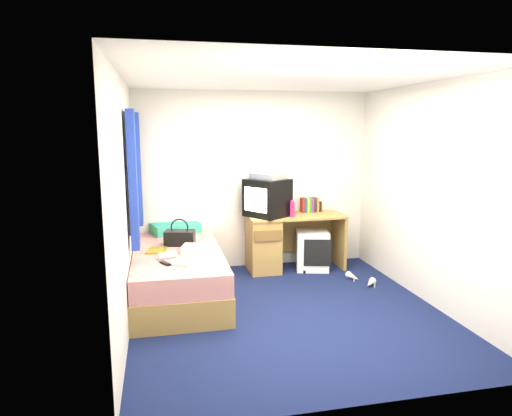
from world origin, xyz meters
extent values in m
plane|color=#0C1438|center=(0.00, 0.00, 0.00)|extent=(3.40, 3.40, 0.00)
plane|color=white|center=(0.00, 0.00, 2.40)|extent=(3.40, 3.40, 0.00)
plane|color=silver|center=(0.00, 1.70, 1.20)|extent=(3.20, 0.00, 3.20)
plane|color=silver|center=(0.00, -1.70, 1.20)|extent=(3.20, 0.00, 3.20)
plane|color=silver|center=(-1.60, 0.00, 1.20)|extent=(0.00, 3.40, 3.40)
plane|color=silver|center=(1.60, 0.00, 1.20)|extent=(0.00, 3.40, 3.40)
cube|color=#AB8747|center=(-1.10, 0.70, 0.15)|extent=(1.00, 2.00, 0.30)
cube|color=brown|center=(-0.60, 0.30, 0.16)|extent=(0.02, 0.70, 0.18)
cube|color=white|center=(-1.10, 0.70, 0.42)|extent=(0.98, 1.98, 0.24)
cube|color=#1A6CAE|center=(-1.09, 1.62, 0.61)|extent=(0.69, 0.55, 0.13)
cube|color=#AB8747|center=(0.52, 1.42, 0.73)|extent=(1.30, 0.55, 0.03)
cube|color=#AB8747|center=(0.07, 1.42, 0.36)|extent=(0.40, 0.52, 0.72)
cube|color=#AB8747|center=(1.15, 1.42, 0.36)|extent=(0.04, 0.52, 0.72)
cube|color=#AB8747|center=(0.77, 1.67, 0.45)|extent=(0.78, 0.03, 0.55)
cube|color=white|center=(0.74, 1.35, 0.27)|extent=(0.52, 0.52, 0.53)
cube|color=black|center=(0.13, 1.44, 1.00)|extent=(0.67, 0.67, 0.50)
cube|color=#F9F69D|center=(-0.06, 1.31, 1.00)|extent=(0.23, 0.31, 0.31)
cube|color=silver|center=(0.13, 1.44, 1.29)|extent=(0.48, 0.50, 0.08)
cube|color=maroon|center=(0.67, 1.60, 0.85)|extent=(0.03, 0.13, 0.20)
cube|color=navy|center=(0.71, 1.60, 0.85)|extent=(0.03, 0.13, 0.20)
cube|color=gold|center=(0.74, 1.60, 0.85)|extent=(0.03, 0.13, 0.20)
cube|color=#337F33|center=(0.78, 1.60, 0.85)|extent=(0.03, 0.13, 0.20)
cube|color=#7F337F|center=(0.81, 1.60, 0.85)|extent=(0.03, 0.13, 0.20)
cube|color=#262626|center=(0.85, 1.60, 0.85)|extent=(0.03, 0.13, 0.20)
cube|color=#B26633|center=(0.88, 1.60, 0.85)|extent=(0.03, 0.13, 0.20)
cube|color=#322310|center=(0.93, 1.63, 0.82)|extent=(0.03, 0.12, 0.14)
cylinder|color=#EE216A|center=(0.44, 1.31, 0.85)|extent=(0.08, 0.08, 0.20)
cylinder|color=white|center=(0.45, 1.46, 0.84)|extent=(0.06, 0.06, 0.18)
cube|color=black|center=(-1.06, 0.96, 0.63)|extent=(0.38, 0.27, 0.17)
torus|color=black|center=(-1.06, 0.96, 0.75)|extent=(0.21, 0.06, 0.21)
cube|color=silver|center=(-0.91, 0.57, 0.58)|extent=(0.32, 0.29, 0.09)
cube|color=gold|center=(-1.33, 0.74, 0.55)|extent=(0.25, 0.31, 0.01)
cylinder|color=white|center=(-1.22, 0.42, 0.58)|extent=(0.21, 0.15, 0.07)
cube|color=#FC9A38|center=(-1.12, 0.14, 0.55)|extent=(0.22, 0.16, 0.01)
cube|color=black|center=(-1.24, 0.20, 0.55)|extent=(0.12, 0.16, 0.02)
cube|color=silver|center=(-1.58, 0.90, 1.45)|extent=(0.02, 0.90, 1.10)
cube|color=white|center=(-1.57, 0.90, 2.04)|extent=(0.06, 1.06, 0.08)
cube|color=white|center=(-1.57, 0.90, 0.86)|extent=(0.06, 1.06, 0.08)
cube|color=navy|center=(-1.53, 0.31, 1.40)|extent=(0.08, 0.24, 1.40)
cube|color=navy|center=(-1.53, 1.49, 1.40)|extent=(0.08, 0.24, 1.40)
cone|color=silver|center=(1.10, 0.79, 0.04)|extent=(0.13, 0.23, 0.09)
cone|color=silver|center=(1.21, 0.53, 0.04)|extent=(0.21, 0.22, 0.09)
camera|label=1|loc=(-1.28, -4.38, 1.93)|focal=32.00mm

